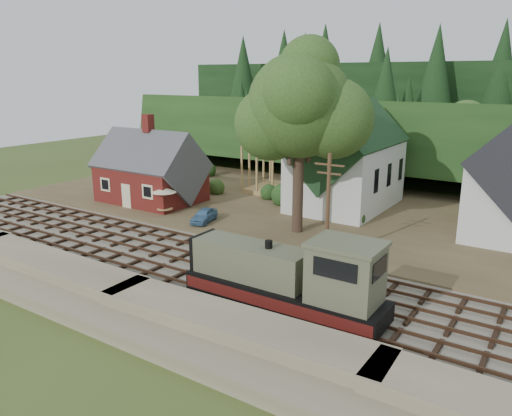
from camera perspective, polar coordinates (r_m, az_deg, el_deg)
The scene contains 16 objects.
ground at distance 35.87m, azimuth -5.93°, elevation -6.60°, with size 140.00×140.00×0.00m, color #384C1E.
embankment at distance 30.37m, azimuth -16.30°, elevation -11.31°, with size 64.00×5.00×1.60m, color #7F7259.
railroad_bed at distance 35.84m, azimuth -5.93°, elevation -6.49°, with size 64.00×11.00×0.16m, color #726B5B.
village_flat at distance 50.32m, azimuth 7.10°, elevation -0.12°, with size 64.00×26.00×0.30m, color brown.
hillside at distance 72.17m, azimuth 15.65°, elevation 3.91°, with size 70.00×28.00×8.00m, color #1E3F19.
ridge at distance 87.35m, azimuth 18.94°, elevation 5.49°, with size 80.00×20.00×12.00m, color black.
depot at distance 53.27m, azimuth -11.94°, elevation 3.89°, with size 10.80×7.41×9.00m.
church at distance 49.95m, azimuth 10.21°, elevation 5.55°, with size 8.40×15.17×13.00m.
timber_frame at distance 55.84m, azimuth 3.51°, elevation 4.74°, with size 8.20×6.20×6.99m.
lattice_tower at distance 60.32m, azimuth 6.53°, elevation 11.91°, with size 3.20×3.20×12.12m.
big_tree at distance 40.68m, azimuth 5.28°, elevation 10.78°, with size 10.90×8.40×14.70m.
telegraph_pole_near at distance 35.19m, azimuth 8.21°, elevation 0.17°, with size 2.20×0.28×8.00m.
locomotive at distance 28.22m, azimuth 3.93°, elevation -8.10°, with size 11.79×2.95×4.72m.
car_blue at distance 45.14m, azimuth -5.96°, elevation -0.84°, with size 1.45×3.61×1.23m, color teal.
car_green at distance 55.91m, azimuth -14.09°, elevation 1.82°, with size 1.21×3.46×1.14m, color #88A975.
patio_set at distance 48.04m, azimuth -10.47°, elevation 1.95°, with size 2.35×2.35×2.62m.
Camera 1 is at (21.33, -25.69, 13.12)m, focal length 35.00 mm.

